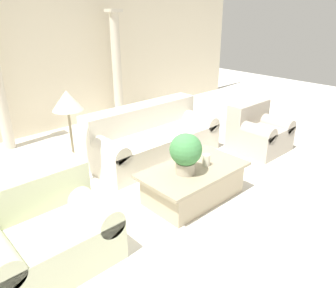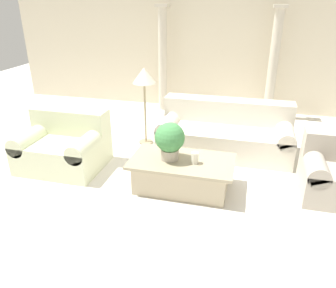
% 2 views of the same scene
% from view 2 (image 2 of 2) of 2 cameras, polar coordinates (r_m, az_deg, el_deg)
% --- Properties ---
extents(ground_plane, '(16.00, 16.00, 0.00)m').
position_cam_2_polar(ground_plane, '(4.87, 4.06, -5.52)').
color(ground_plane, silver).
extents(wall_back, '(10.00, 0.06, 3.20)m').
position_cam_2_polar(wall_back, '(7.62, 9.42, 17.77)').
color(wall_back, beige).
rests_on(wall_back, ground_plane).
extents(sofa_long, '(2.16, 0.97, 0.84)m').
position_cam_2_polar(sofa_long, '(5.58, 9.91, 2.00)').
color(sofa_long, beige).
rests_on(sofa_long, ground_plane).
extents(loveseat, '(1.21, 0.97, 0.84)m').
position_cam_2_polar(loveseat, '(5.27, -17.61, -0.09)').
color(loveseat, beige).
rests_on(loveseat, ground_plane).
extents(coffee_table, '(1.39, 0.79, 0.43)m').
position_cam_2_polar(coffee_table, '(4.47, 2.45, -5.19)').
color(coffee_table, tan).
rests_on(coffee_table, ground_plane).
extents(potted_plant, '(0.40, 0.40, 0.51)m').
position_cam_2_polar(potted_plant, '(4.27, 0.32, 0.81)').
color(potted_plant, '#B2A893').
rests_on(potted_plant, coffee_table).
extents(pillar_candle, '(0.10, 0.10, 0.15)m').
position_cam_2_polar(pillar_candle, '(4.26, 4.68, -2.43)').
color(pillar_candle, silver).
rests_on(pillar_candle, coffee_table).
extents(floor_lamp, '(0.40, 0.40, 1.35)m').
position_cam_2_polar(floor_lamp, '(5.59, -4.17, 11.10)').
color(floor_lamp, gray).
rests_on(floor_lamp, ground_plane).
extents(column_left, '(0.27, 0.27, 2.29)m').
position_cam_2_polar(column_left, '(7.54, -0.93, 14.70)').
color(column_left, beige).
rests_on(column_left, ground_plane).
extents(column_right, '(0.27, 0.27, 2.29)m').
position_cam_2_polar(column_right, '(7.28, 17.88, 13.25)').
color(column_right, beige).
rests_on(column_right, ground_plane).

